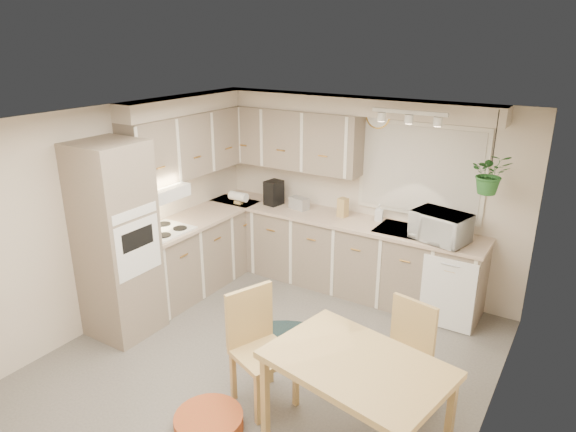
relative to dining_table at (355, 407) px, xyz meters
The scene contains 35 objects.
floor 1.42m from the dining_table, 151.68° to the left, with size 4.20×4.20×0.00m, color slate.
ceiling 2.41m from the dining_table, 151.68° to the left, with size 4.20×4.20×0.00m, color silver.
wall_back 3.10m from the dining_table, 113.59° to the left, with size 4.00×0.04×2.40m, color beige.
wall_front 2.04m from the dining_table, 129.53° to the right, with size 4.00×0.04×2.40m, color beige.
wall_left 3.36m from the dining_table, 168.58° to the left, with size 0.04×4.20×2.40m, color beige.
wall_right 1.30m from the dining_table, 38.92° to the left, with size 0.04×4.20×2.40m, color beige.
base_cab_left 3.27m from the dining_table, 152.32° to the left, with size 0.60×1.85×0.90m, color gray.
base_cab_back 2.82m from the dining_table, 119.77° to the left, with size 3.60×0.60×0.90m, color gray.
counter_left 3.31m from the dining_table, 152.23° to the left, with size 0.64×1.89×0.04m, color #C5AB90.
counter_back 2.86m from the dining_table, 119.87° to the left, with size 3.64×0.64×0.04m, color #C5AB90.
oven_stack 2.96m from the dining_table, behind, with size 0.65×0.65×2.10m, color gray.
wall_oven_face 2.65m from the dining_table, behind, with size 0.02×0.56×0.58m, color white.
upper_cab_left 3.72m from the dining_table, 151.44° to the left, with size 0.35×2.00×0.75m, color gray.
upper_cab_back 3.67m from the dining_table, 130.54° to the left, with size 2.00×0.35×0.75m, color gray.
soffit_left 3.95m from the dining_table, 151.64° to the left, with size 0.30×2.00×0.20m, color beige.
soffit_back 3.50m from the dining_table, 118.33° to the left, with size 3.60×0.30×0.20m, color beige.
cooktop 3.08m from the dining_table, 161.81° to the left, with size 0.52×0.58×0.02m, color white.
range_hood 3.21m from the dining_table, 161.93° to the left, with size 0.40×0.60×0.14m, color white.
window_blinds 3.01m from the dining_table, 100.42° to the left, with size 1.40×0.02×1.00m, color beige.
window_frame 3.02m from the dining_table, 100.38° to the left, with size 1.50×0.02×1.10m, color beige.
sink 2.54m from the dining_table, 101.54° to the left, with size 0.70×0.48×0.10m, color #B0B3B8.
dishwasher_front 2.14m from the dining_table, 87.31° to the left, with size 0.58×0.01×0.83m, color white.
track_light_bar 2.96m from the dining_table, 102.81° to the left, with size 0.80×0.04×0.04m, color white.
wall_clock 3.41m from the dining_table, 111.13° to the left, with size 0.30×0.30×0.03m, color gold.
dining_table is the anchor object (origin of this frame).
chair_left 0.92m from the dining_table, behind, with size 0.48×0.48×1.03m, color tan.
chair_back 0.70m from the dining_table, 82.39° to the left, with size 0.44×0.44×0.95m, color tan.
braided_rug 1.58m from the dining_table, 140.37° to the left, with size 1.22×0.91×0.01m, color black.
pet_bed 1.23m from the dining_table, 159.00° to the right, with size 0.57×0.57×0.13m, color #A73B21.
microwave 2.46m from the dining_table, 92.55° to the left, with size 0.59×0.33×0.40m, color white.
soap_bottle 2.81m from the dining_table, 109.43° to the left, with size 0.09×0.21×0.10m, color white.
hanging_plant 2.71m from the dining_table, 81.80° to the left, with size 0.38×0.43×0.33m, color #276228.
coffee_maker 3.46m from the dining_table, 133.85° to the left, with size 0.18×0.22×0.32m, color black.
toaster 3.21m from the dining_table, 128.60° to the left, with size 0.25×0.14×0.15m, color #B0B3B8.
knife_block 2.91m from the dining_table, 118.52° to the left, with size 0.11×0.11×0.24m, color tan.
Camera 1 is at (2.46, -3.62, 3.08)m, focal length 32.00 mm.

